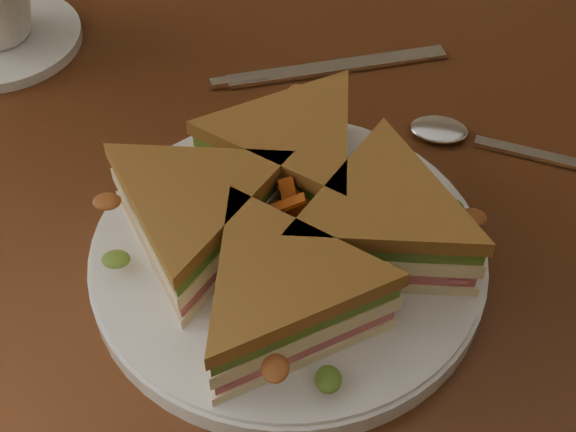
{
  "coord_description": "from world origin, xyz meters",
  "views": [
    {
      "loc": [
        0.03,
        -0.43,
        1.2
      ],
      "look_at": [
        -0.04,
        -0.08,
        0.8
      ],
      "focal_mm": 50.0,
      "sensor_mm": 36.0,
      "label": 1
    }
  ],
  "objects_px": {
    "knife": "(322,70)",
    "plate": "(288,256)",
    "spoon": "(467,137)",
    "table": "(346,271)",
    "sandwich_wedges": "(288,221)",
    "saucer": "(0,39)"
  },
  "relations": [
    {
      "from": "knife",
      "to": "saucer",
      "type": "bearing_deg",
      "value": 158.95
    },
    {
      "from": "sandwich_wedges",
      "to": "knife",
      "type": "xyz_separation_m",
      "value": [
        -0.01,
        0.22,
        -0.04
      ]
    },
    {
      "from": "sandwich_wedges",
      "to": "spoon",
      "type": "height_order",
      "value": "sandwich_wedges"
    },
    {
      "from": "knife",
      "to": "table",
      "type": "bearing_deg",
      "value": -95.29
    },
    {
      "from": "table",
      "to": "sandwich_wedges",
      "type": "distance_m",
      "value": 0.17
    },
    {
      "from": "plate",
      "to": "knife",
      "type": "relative_size",
      "value": 1.36
    },
    {
      "from": "sandwich_wedges",
      "to": "spoon",
      "type": "xyz_separation_m",
      "value": [
        0.12,
        0.15,
        -0.04
      ]
    },
    {
      "from": "sandwich_wedges",
      "to": "knife",
      "type": "height_order",
      "value": "sandwich_wedges"
    },
    {
      "from": "knife",
      "to": "plate",
      "type": "bearing_deg",
      "value": -110.8
    },
    {
      "from": "plate",
      "to": "sandwich_wedges",
      "type": "relative_size",
      "value": 0.95
    },
    {
      "from": "sandwich_wedges",
      "to": "knife",
      "type": "bearing_deg",
      "value": 92.71
    },
    {
      "from": "plate",
      "to": "sandwich_wedges",
      "type": "xyz_separation_m",
      "value": [
        0.0,
        0.0,
        0.04
      ]
    },
    {
      "from": "plate",
      "to": "table",
      "type": "bearing_deg",
      "value": 64.93
    },
    {
      "from": "plate",
      "to": "sandwich_wedges",
      "type": "distance_m",
      "value": 0.04
    },
    {
      "from": "spoon",
      "to": "knife",
      "type": "distance_m",
      "value": 0.15
    },
    {
      "from": "table",
      "to": "plate",
      "type": "height_order",
      "value": "plate"
    },
    {
      "from": "plate",
      "to": "spoon",
      "type": "xyz_separation_m",
      "value": [
        0.12,
        0.15,
        -0.0
      ]
    },
    {
      "from": "table",
      "to": "knife",
      "type": "bearing_deg",
      "value": 108.23
    },
    {
      "from": "spoon",
      "to": "saucer",
      "type": "relative_size",
      "value": 1.22
    },
    {
      "from": "sandwich_wedges",
      "to": "knife",
      "type": "relative_size",
      "value": 1.43
    },
    {
      "from": "plate",
      "to": "spoon",
      "type": "height_order",
      "value": "plate"
    },
    {
      "from": "spoon",
      "to": "knife",
      "type": "height_order",
      "value": "spoon"
    }
  ]
}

